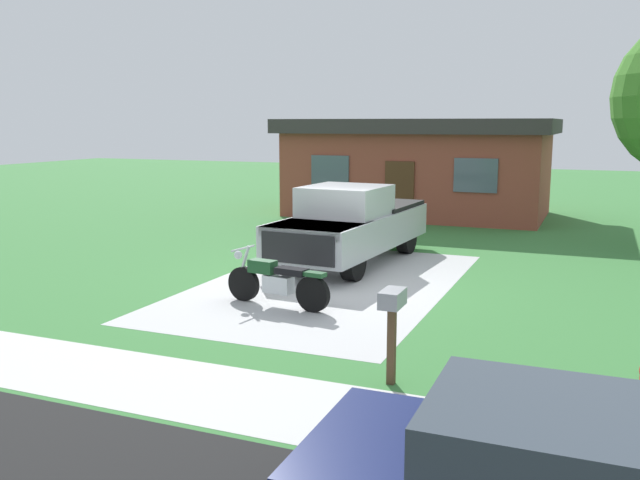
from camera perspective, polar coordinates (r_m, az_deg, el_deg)
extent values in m
plane|color=#3A7A3A|center=(14.39, 0.70, -3.73)|extent=(80.00, 80.00, 0.00)
cube|color=#BBBBBB|center=(14.39, 0.70, -3.71)|extent=(4.95, 8.40, 0.01)
cube|color=beige|center=(9.33, -13.39, -11.59)|extent=(36.00, 1.80, 0.01)
cylinder|color=black|center=(13.09, -6.42, -3.67)|extent=(0.67, 0.21, 0.66)
cylinder|color=black|center=(12.24, -0.61, -4.56)|extent=(0.67, 0.21, 0.66)
cube|color=silver|center=(12.61, -3.52, -3.72)|extent=(0.59, 0.34, 0.32)
cube|color=#194723|center=(12.74, -4.84, -2.22)|extent=(0.55, 0.33, 0.24)
cube|color=black|center=(12.38, -2.39, -2.63)|extent=(0.63, 0.36, 0.12)
cube|color=#194723|center=(12.15, -0.61, -2.87)|extent=(0.50, 0.27, 0.08)
cylinder|color=silver|center=(13.01, -6.45, -2.08)|extent=(0.34, 0.11, 0.77)
cylinder|color=silver|center=(12.95, -6.48, -0.70)|extent=(0.14, 0.70, 0.04)
sphere|color=silver|center=(13.04, -6.88, -1.25)|extent=(0.16, 0.16, 0.16)
cylinder|color=black|center=(14.64, 2.80, -1.81)|extent=(0.35, 0.86, 0.84)
cylinder|color=black|center=(15.35, -2.83, -1.27)|extent=(0.35, 0.86, 0.84)
cylinder|color=black|center=(17.86, 7.27, 0.23)|extent=(0.35, 0.86, 0.84)
cylinder|color=black|center=(18.44, 2.45, 0.60)|extent=(0.35, 0.86, 0.84)
cube|color=#B7BABF|center=(16.52, 2.68, 0.86)|extent=(2.36, 5.72, 0.80)
cube|color=#B7BABF|center=(14.82, -0.17, 1.01)|extent=(2.02, 2.02, 0.20)
cube|color=#B7BABF|center=(16.06, 2.13, 3.30)|extent=(1.92, 2.01, 0.70)
cube|color=#3F4C56|center=(15.35, 0.91, 2.63)|extent=(1.71, 0.27, 0.60)
cube|color=black|center=(17.90, 4.67, 2.34)|extent=(2.05, 2.52, 0.50)
cube|color=black|center=(14.05, -1.85, -0.72)|extent=(1.70, 0.21, 0.64)
cylinder|color=black|center=(6.48, 10.16, -18.38)|extent=(0.64, 0.23, 0.64)
cube|color=#38424C|center=(5.35, 22.37, -15.78)|extent=(2.41, 1.55, 0.52)
cube|color=#4C3823|center=(8.94, 6.02, -8.61)|extent=(0.10, 0.10, 1.10)
cube|color=gray|center=(8.76, 6.09, -4.89)|extent=(0.26, 0.48, 0.22)
cube|color=brown|center=(25.50, 8.26, 5.50)|extent=(9.00, 5.00, 3.00)
cube|color=#383333|center=(25.43, 8.36, 9.44)|extent=(9.60, 5.60, 0.50)
cube|color=#4C2D19|center=(23.11, 6.68, 3.98)|extent=(1.00, 0.08, 2.10)
cube|color=#4C5966|center=(23.86, 0.85, 5.79)|extent=(1.40, 0.06, 1.10)
cube|color=#4C5966|center=(22.50, 12.92, 5.31)|extent=(1.40, 0.06, 1.10)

